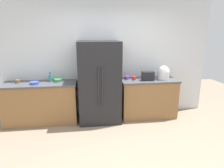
{
  "coord_description": "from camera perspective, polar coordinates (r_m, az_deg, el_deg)",
  "views": [
    {
      "loc": [
        -0.52,
        -2.7,
        1.95
      ],
      "look_at": [
        -0.1,
        0.45,
        1.1
      ],
      "focal_mm": 31.3,
      "sensor_mm": 36.0,
      "label": 1
    }
  ],
  "objects": [
    {
      "name": "ground_plane",
      "position": [
        3.37,
        2.87,
        -20.38
      ],
      "size": [
        9.54,
        9.54,
        0.0
      ],
      "primitive_type": "plane",
      "color": "gray"
    },
    {
      "name": "kitchen_back_panel",
      "position": [
        4.59,
        -1.1,
        9.49
      ],
      "size": [
        4.77,
        0.1,
        3.03
      ],
      "primitive_type": "cube",
      "color": "silver",
      "rests_on": "ground_plane"
    },
    {
      "name": "counter_left",
      "position": [
        4.56,
        -19.97,
        -5.19
      ],
      "size": [
        1.56,
        0.6,
        0.9
      ],
      "color": "olive",
      "rests_on": "ground_plane"
    },
    {
      "name": "counter_right",
      "position": [
        4.67,
        10.45,
        -4.04
      ],
      "size": [
        1.29,
        0.6,
        0.9
      ],
      "color": "olive",
      "rests_on": "ground_plane"
    },
    {
      "name": "refrigerator",
      "position": [
        4.27,
        -3.74,
        0.48
      ],
      "size": [
        0.89,
        0.7,
        1.77
      ],
      "color": "black",
      "rests_on": "ground_plane"
    },
    {
      "name": "toaster",
      "position": [
        4.46,
        10.45,
        2.34
      ],
      "size": [
        0.26,
        0.17,
        0.2
      ],
      "primitive_type": "cube",
      "color": "black",
      "rests_on": "counter_right"
    },
    {
      "name": "rice_cooker",
      "position": [
        4.61,
        14.82,
        3.13
      ],
      "size": [
        0.26,
        0.26,
        0.32
      ],
      "color": "silver",
      "rests_on": "counter_right"
    },
    {
      "name": "bottle_a",
      "position": [
        4.46,
        -17.55,
        1.68
      ],
      "size": [
        0.08,
        0.08,
        0.21
      ],
      "color": "teal",
      "rests_on": "counter_left"
    },
    {
      "name": "cup_a",
      "position": [
        4.44,
        6.44,
        1.68
      ],
      "size": [
        0.08,
        0.08,
        0.08
      ],
      "primitive_type": "cylinder",
      "color": "red",
      "rests_on": "counter_right"
    },
    {
      "name": "cup_b",
      "position": [
        4.6,
        -25.91,
        0.68
      ],
      "size": [
        0.09,
        0.09,
        0.07
      ],
      "primitive_type": "cylinder",
      "color": "brown",
      "rests_on": "counter_left"
    },
    {
      "name": "cup_c",
      "position": [
        4.47,
        4.42,
        1.83
      ],
      "size": [
        0.09,
        0.09,
        0.08
      ],
      "primitive_type": "cylinder",
      "color": "purple",
      "rests_on": "counter_right"
    },
    {
      "name": "bowl_a",
      "position": [
        4.38,
        -21.71,
        0.3
      ],
      "size": [
        0.18,
        0.18,
        0.05
      ],
      "primitive_type": "cylinder",
      "color": "blue",
      "rests_on": "counter_left"
    },
    {
      "name": "bowl_b",
      "position": [
        4.42,
        -15.54,
        1.06
      ],
      "size": [
        0.16,
        0.16,
        0.06
      ],
      "primitive_type": "cylinder",
      "color": "green",
      "rests_on": "counter_left"
    }
  ]
}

